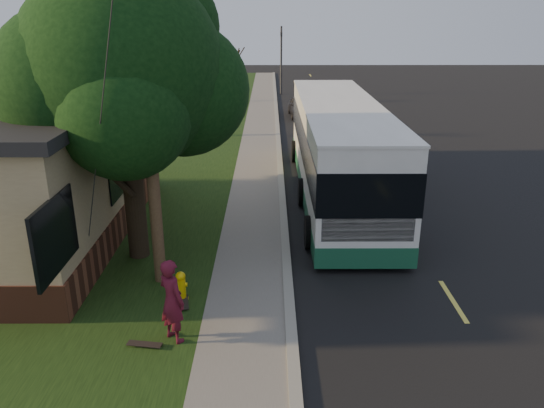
{
  "coord_description": "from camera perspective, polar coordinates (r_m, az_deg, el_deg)",
  "views": [
    {
      "loc": [
        -0.46,
        -11.28,
        6.65
      ],
      "look_at": [
        -0.4,
        2.82,
        1.5
      ],
      "focal_mm": 35.0,
      "sensor_mm": 36.0,
      "label": 1
    }
  ],
  "objects": [
    {
      "name": "fire_hydrant",
      "position": [
        13.06,
        -9.75,
        -8.69
      ],
      "size": [
        0.32,
        0.32,
        0.74
      ],
      "color": "yellow",
      "rests_on": "grass_verge"
    },
    {
      "name": "skateboard_main",
      "position": [
        13.01,
        -9.38,
        -10.37
      ],
      "size": [
        0.29,
        0.72,
        0.07
      ],
      "color": "black",
      "rests_on": "grass_verge"
    },
    {
      "name": "bare_tree_near",
      "position": [
        29.78,
        -6.22,
        11.26
      ],
      "size": [
        1.38,
        1.21,
        4.31
      ],
      "color": "black",
      "rests_on": "grass_verge"
    },
    {
      "name": "dumpster",
      "position": [
        18.96,
        -25.97,
        -0.2
      ],
      "size": [
        1.67,
        1.37,
        1.4
      ],
      "color": "black",
      "rests_on": "building_lot"
    },
    {
      "name": "sidewalk",
      "position": [
        22.29,
        -1.62,
        2.8
      ],
      "size": [
        2.0,
        80.0,
        0.08
      ],
      "primitive_type": "cube",
      "color": "slate",
      "rests_on": "ground"
    },
    {
      "name": "leafy_tree",
      "position": [
        14.49,
        -15.51,
        13.48
      ],
      "size": [
        6.3,
        6.0,
        7.8
      ],
      "color": "black",
      "rests_on": "grass_verge"
    },
    {
      "name": "traffic_signal",
      "position": [
        45.43,
        1.0,
        15.66
      ],
      "size": [
        0.18,
        0.22,
        5.5
      ],
      "color": "#2D2D30",
      "rests_on": "ground"
    },
    {
      "name": "skateboarder",
      "position": [
        11.36,
        -10.72,
        -10.16
      ],
      "size": [
        0.8,
        0.79,
        1.86
      ],
      "primitive_type": "imported",
      "rotation": [
        0.0,
        0.0,
        2.39
      ],
      "color": "#531022",
      "rests_on": "grass_verge"
    },
    {
      "name": "utility_pole",
      "position": [
        12.76,
        -13.34,
        10.43
      ],
      "size": [
        2.86,
        3.21,
        9.07
      ],
      "color": "#473321",
      "rests_on": "ground"
    },
    {
      "name": "curb",
      "position": [
        22.29,
        0.95,
        2.86
      ],
      "size": [
        0.25,
        80.0,
        0.12
      ],
      "primitive_type": "cube",
      "color": "gray",
      "rests_on": "ground"
    },
    {
      "name": "bare_tree_far",
      "position": [
        41.62,
        -3.86,
        13.61
      ],
      "size": [
        1.38,
        1.21,
        4.03
      ],
      "color": "black",
      "rests_on": "grass_verge"
    },
    {
      "name": "ground",
      "position": [
        13.11,
        1.84,
        -10.44
      ],
      "size": [
        120.0,
        120.0,
        0.0
      ],
      "primitive_type": "plane",
      "color": "black",
      "rests_on": "ground"
    },
    {
      "name": "grass_verge",
      "position": [
        22.65,
        -10.52,
        2.73
      ],
      "size": [
        5.0,
        80.0,
        0.07
      ],
      "primitive_type": "cube",
      "color": "black",
      "rests_on": "ground"
    },
    {
      "name": "road",
      "position": [
        22.74,
        11.09,
        2.68
      ],
      "size": [
        8.0,
        80.0,
        0.01
      ],
      "primitive_type": "cube",
      "color": "black",
      "rests_on": "ground"
    },
    {
      "name": "skateboard_spare",
      "position": [
        11.71,
        -13.55,
        -14.47
      ],
      "size": [
        0.76,
        0.3,
        0.07
      ],
      "color": "black",
      "rests_on": "grass_verge"
    },
    {
      "name": "transit_bus",
      "position": [
        19.92,
        7.15,
        6.08
      ],
      "size": [
        3.03,
        13.13,
        3.55
      ],
      "color": "silver",
      "rests_on": "ground"
    },
    {
      "name": "distant_car",
      "position": [
        35.92,
        3.18,
        10.44
      ],
      "size": [
        1.8,
        4.0,
        1.33
      ],
      "primitive_type": "imported",
      "rotation": [
        0.0,
        0.0,
        0.06
      ],
      "color": "black",
      "rests_on": "ground"
    }
  ]
}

